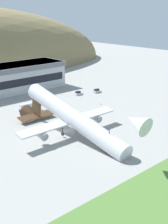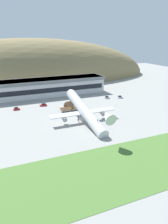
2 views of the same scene
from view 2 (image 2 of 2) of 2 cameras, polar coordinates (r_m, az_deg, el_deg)
ground_plane at (r=118.40m, az=-0.42°, el=-1.75°), size 389.77×389.77×0.00m
grass_strip_foreground at (r=80.96m, az=13.30°, el=-12.96°), size 350.80×30.53×0.08m
hill_backdrop at (r=229.41m, az=-14.05°, el=8.06°), size 264.83×88.26×81.19m
terminal_building at (r=166.51m, az=-9.80°, el=6.71°), size 89.26×18.17×12.34m
cargo_airplane at (r=112.65m, az=0.03°, el=0.21°), size 36.02×54.73×16.68m
service_car_0 at (r=159.76m, az=9.36°, el=3.87°), size 4.33×1.96×1.66m
service_car_1 at (r=157.44m, az=6.02°, el=3.79°), size 4.01×1.90×1.65m
service_car_2 at (r=142.01m, az=-10.56°, el=1.83°), size 4.65×1.96×1.65m
service_car_3 at (r=138.33m, az=-17.24°, el=0.80°), size 3.81×1.83×1.65m
fuel_truck at (r=141.68m, az=-3.42°, el=2.42°), size 7.87×2.70×3.09m
traffic_cone_0 at (r=141.66m, az=8.33°, el=1.75°), size 0.52×0.52×0.58m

